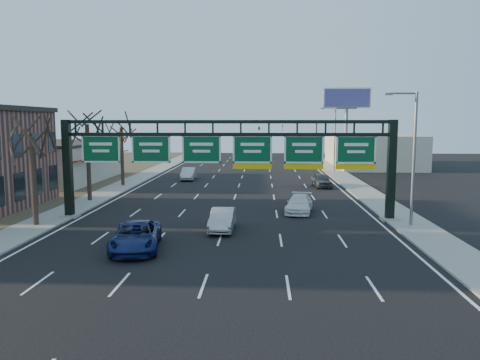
{
  "coord_description": "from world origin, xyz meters",
  "views": [
    {
      "loc": [
        2.5,
        -25.45,
        7.07
      ],
      "look_at": [
        1.06,
        5.37,
        3.2
      ],
      "focal_mm": 35.0,
      "sensor_mm": 36.0,
      "label": 1
    }
  ],
  "objects_px": {
    "car_blue_suv": "(136,236)",
    "car_white_wagon": "(299,204)",
    "sign_gantry": "(229,156)",
    "car_silver_sedan": "(222,220)"
  },
  "relations": [
    {
      "from": "car_blue_suv",
      "to": "car_white_wagon",
      "type": "bearing_deg",
      "value": 39.95
    },
    {
      "from": "sign_gantry",
      "to": "car_blue_suv",
      "type": "distance_m",
      "value": 10.38
    },
    {
      "from": "sign_gantry",
      "to": "car_silver_sedan",
      "type": "distance_m",
      "value": 5.32
    },
    {
      "from": "car_blue_suv",
      "to": "car_white_wagon",
      "type": "height_order",
      "value": "car_blue_suv"
    },
    {
      "from": "car_white_wagon",
      "to": "car_silver_sedan",
      "type": "bearing_deg",
      "value": -121.28
    },
    {
      "from": "car_silver_sedan",
      "to": "sign_gantry",
      "type": "bearing_deg",
      "value": 88.02
    },
    {
      "from": "car_silver_sedan",
      "to": "car_white_wagon",
      "type": "height_order",
      "value": "car_silver_sedan"
    },
    {
      "from": "sign_gantry",
      "to": "car_silver_sedan",
      "type": "height_order",
      "value": "sign_gantry"
    },
    {
      "from": "car_silver_sedan",
      "to": "car_white_wagon",
      "type": "bearing_deg",
      "value": 50.06
    },
    {
      "from": "car_blue_suv",
      "to": "car_silver_sedan",
      "type": "distance_m",
      "value": 6.57
    }
  ]
}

